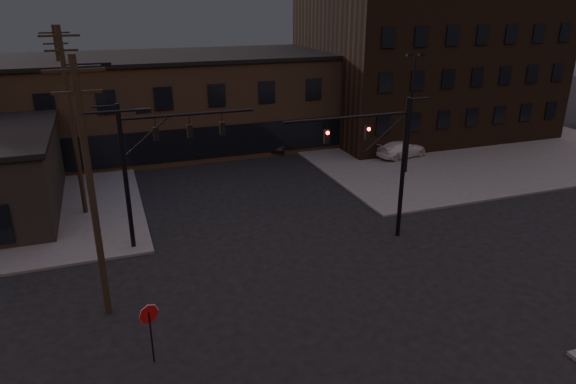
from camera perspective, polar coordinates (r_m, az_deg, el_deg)
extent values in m
plane|color=black|center=(24.24, 4.28, -11.41)|extent=(140.00, 140.00, 0.00)
cube|color=#474744|center=(52.47, 16.64, 5.75)|extent=(30.00, 30.00, 0.15)
cube|color=brown|center=(48.24, -9.42, 9.86)|extent=(40.00, 12.00, 8.00)
cube|color=black|center=(54.45, 14.89, 13.88)|extent=(22.00, 16.00, 14.00)
cylinder|color=black|center=(29.03, 12.64, 2.42)|extent=(0.24, 0.24, 8.00)
cylinder|color=black|center=(26.51, 6.70, 8.23)|extent=(7.00, 0.14, 0.14)
cube|color=#FF140C|center=(27.24, 8.83, 6.53)|extent=(0.28, 0.22, 0.70)
cube|color=#FF140C|center=(26.23, 4.32, 6.16)|extent=(0.28, 0.22, 0.70)
cylinder|color=black|center=(28.07, -17.57, 1.31)|extent=(0.24, 0.24, 8.00)
cylinder|color=black|center=(27.54, -10.97, 8.47)|extent=(7.00, 0.14, 0.14)
cube|color=black|center=(27.53, -14.45, 6.26)|extent=(0.28, 0.22, 0.70)
cube|color=black|center=(27.74, -10.85, 6.65)|extent=(0.28, 0.22, 0.70)
cube|color=black|center=(28.05, -7.30, 7.01)|extent=(0.28, 0.22, 0.70)
cylinder|color=black|center=(20.38, -14.93, -15.36)|extent=(0.06, 0.06, 2.20)
cylinder|color=maroon|center=(19.84, -15.20, -12.99)|extent=(0.72, 0.33, 0.76)
cylinder|color=black|center=(21.92, -20.95, -0.35)|extent=(0.28, 0.28, 11.00)
cube|color=black|center=(20.79, -22.70, 12.35)|extent=(2.20, 0.12, 0.12)
cube|color=black|center=(20.90, -22.39, 10.19)|extent=(1.80, 0.12, 0.12)
cube|color=black|center=(21.08, -15.80, 8.68)|extent=(0.60, 0.25, 0.18)
cylinder|color=black|center=(33.45, -22.80, 6.82)|extent=(0.28, 0.28, 11.50)
cube|color=black|center=(32.74, -24.09, 15.57)|extent=(2.20, 0.12, 0.12)
cube|color=black|center=(32.80, -23.88, 14.19)|extent=(1.80, 0.12, 0.12)
cube|color=black|center=(32.83, -19.58, 13.25)|extent=(0.60, 0.25, 0.18)
cylinder|color=black|center=(45.32, -23.63, 9.67)|extent=(0.28, 0.28, 11.00)
cube|color=black|center=(44.79, -24.55, 15.80)|extent=(2.20, 0.12, 0.12)
cube|color=black|center=(44.84, -24.39, 14.79)|extent=(1.80, 0.12, 0.12)
cylinder|color=black|center=(40.04, 13.45, 8.10)|extent=(0.14, 0.14, 9.00)
cube|color=black|center=(39.07, 13.38, 14.58)|extent=(0.50, 0.28, 0.18)
cube|color=black|center=(39.62, 14.64, 14.56)|extent=(0.50, 0.28, 0.18)
cylinder|color=black|center=(47.44, 16.34, 9.75)|extent=(0.14, 0.14, 9.00)
cube|color=black|center=(46.55, 16.40, 15.22)|extent=(0.50, 0.28, 0.18)
cube|color=black|center=(47.14, 17.42, 15.18)|extent=(0.50, 0.28, 0.18)
imported|color=black|center=(48.36, 7.24, 6.23)|extent=(4.69, 2.98, 1.49)
imported|color=silver|center=(44.90, 12.51, 4.67)|extent=(4.91, 2.71, 1.35)
imported|color=black|center=(46.62, -1.58, 5.66)|extent=(2.74, 4.86, 1.52)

